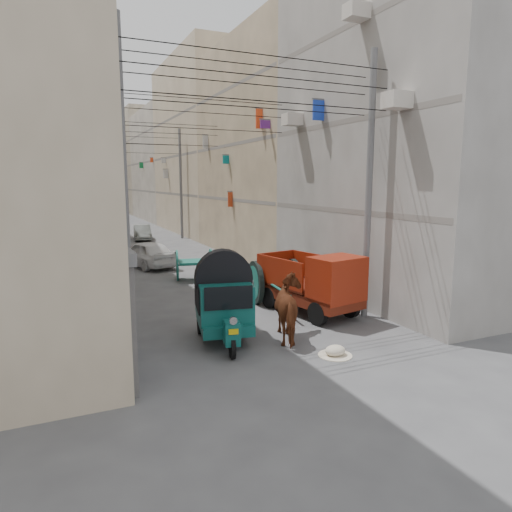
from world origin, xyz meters
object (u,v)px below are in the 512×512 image
auto_rickshaw (224,300)px  distant_car_white (147,254)px  feed_sack (335,351)px  distant_car_green (95,218)px  mini_truck (318,286)px  second_cart (194,264)px  distant_car_grey (142,232)px  horse (292,309)px  tonga_cart (275,280)px

auto_rickshaw → distant_car_white: 11.61m
feed_sack → distant_car_green: (-2.30, 38.93, 0.50)m
distant_car_green → mini_truck: bearing=101.4°
mini_truck → feed_sack: (-1.39, -3.10, -0.83)m
second_cart → distant_car_grey: second_cart is taller
second_cart → horse: size_ratio=0.88×
mini_truck → distant_car_white: bearing=95.9°
feed_sack → distant_car_green: size_ratio=0.12×
distant_car_green → second_cart: bearing=98.8°
feed_sack → horse: horse is taller
second_cart → distant_car_grey: size_ratio=0.53×
second_cart → feed_sack: second_cart is taller
second_cart → feed_sack: size_ratio=3.40×
horse → distant_car_grey: 23.24m
second_cart → distant_car_green: size_ratio=0.41×
second_cart → feed_sack: 9.86m
tonga_cart → distant_car_green: 33.94m
distant_car_white → distant_car_green: bearing=-107.8°
auto_rickshaw → distant_car_green: size_ratio=0.63×
tonga_cart → distant_car_white: bearing=114.5°
feed_sack → distant_car_grey: 24.73m
second_cart → distant_car_green: 29.15m
mini_truck → second_cart: size_ratio=2.15×
tonga_cart → distant_car_grey: tonga_cart is taller
auto_rickshaw → tonga_cart: 4.20m
auto_rickshaw → horse: size_ratio=1.38×
mini_truck → distant_car_white: (-3.33, 10.68, -0.30)m
mini_truck → horse: size_ratio=1.90×
mini_truck → distant_car_grey: 21.69m
auto_rickshaw → distant_car_white: size_ratio=0.71×
auto_rickshaw → distant_car_grey: 22.63m
tonga_cart → feed_sack: (-0.89, -5.14, -0.65)m
tonga_cart → horse: 3.86m
tonga_cart → distant_car_green: (-3.19, 33.79, -0.15)m
distant_car_white → feed_sack: bearing=79.3°
tonga_cart → second_cart: 4.94m
auto_rickshaw → second_cart: size_ratio=1.56×
second_cart → mini_truck: bearing=-60.9°
auto_rickshaw → tonga_cart: bearing=56.6°
tonga_cart → horse: size_ratio=1.72×
auto_rickshaw → mini_truck: size_ratio=0.72×
feed_sack → tonga_cart: bearing=80.2°
second_cart → horse: bearing=-76.0°
feed_sack → horse: 1.70m
feed_sack → auto_rickshaw: bearing=133.6°
mini_truck → horse: bearing=-149.5°
tonga_cart → distant_car_green: size_ratio=0.79×
tonga_cart → feed_sack: 5.25m
tonga_cart → mini_truck: bearing=-69.8°
feed_sack → second_cart: bearing=93.8°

